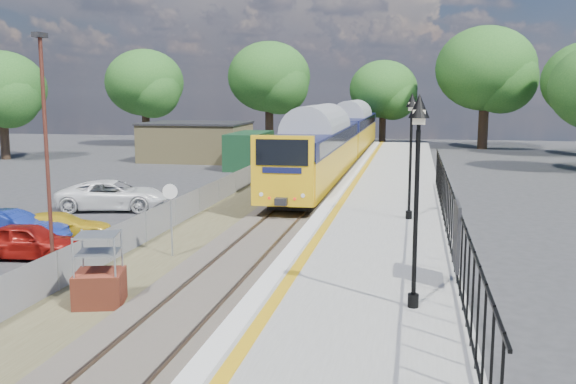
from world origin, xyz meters
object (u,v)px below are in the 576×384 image
(car_yellow, at_px, (61,227))
(car_white, at_px, (113,195))
(train, at_px, (339,136))
(speed_sign, at_px, (171,209))
(car_red, at_px, (29,241))
(brick_plinth, at_px, (99,271))
(victorian_lamp_south, at_px, (418,152))
(carpark_lamp, at_px, (46,139))
(victorian_lamp_north, at_px, (411,127))
(car_blue, at_px, (11,230))

(car_yellow, distance_m, car_white, 6.54)
(train, bearing_deg, speed_sign, -95.34)
(car_red, bearing_deg, speed_sign, -82.61)
(speed_sign, height_order, car_red, speed_sign)
(brick_plinth, distance_m, car_yellow, 8.16)
(victorian_lamp_south, xyz_separation_m, carpark_lamp, (-11.06, 3.98, -0.16))
(victorian_lamp_north, height_order, car_red, victorian_lamp_north)
(car_yellow, bearing_deg, train, -41.01)
(speed_sign, distance_m, car_white, 9.97)
(speed_sign, bearing_deg, train, 77.43)
(victorian_lamp_south, xyz_separation_m, train, (-5.50, 32.95, -1.96))
(victorian_lamp_south, relative_size, train, 0.11)
(victorian_lamp_north, distance_m, carpark_lamp, 12.42)
(victorian_lamp_south, bearing_deg, car_red, 157.75)
(car_white, bearing_deg, carpark_lamp, -176.45)
(victorian_lamp_south, bearing_deg, car_yellow, 149.38)
(carpark_lamp, distance_m, car_blue, 5.25)
(car_yellow, bearing_deg, victorian_lamp_south, -145.29)
(speed_sign, relative_size, carpark_lamp, 0.35)
(train, relative_size, car_blue, 10.16)
(train, bearing_deg, victorian_lamp_south, -80.52)
(victorian_lamp_south, height_order, car_blue, victorian_lamp_south)
(victorian_lamp_north, bearing_deg, speed_sign, -154.10)
(brick_plinth, height_order, carpark_lamp, carpark_lamp)
(brick_plinth, height_order, car_blue, brick_plinth)
(train, height_order, car_red, train)
(victorian_lamp_south, bearing_deg, train, 99.48)
(victorian_lamp_north, bearing_deg, brick_plinth, -131.37)
(victorian_lamp_north, bearing_deg, car_red, -158.84)
(victorian_lamp_south, distance_m, car_red, 14.16)
(car_yellow, bearing_deg, speed_sign, -130.91)
(car_red, bearing_deg, car_yellow, 0.98)
(speed_sign, height_order, car_blue, speed_sign)
(car_blue, xyz_separation_m, car_white, (0.14, 7.68, 0.04))
(speed_sign, bearing_deg, victorian_lamp_south, -45.06)
(victorian_lamp_south, relative_size, car_yellow, 1.22)
(victorian_lamp_south, bearing_deg, speed_sign, 142.17)
(carpark_lamp, height_order, car_yellow, carpark_lamp)
(victorian_lamp_south, distance_m, speed_sign, 10.46)
(victorian_lamp_north, relative_size, car_yellow, 1.22)
(victorian_lamp_south, relative_size, victorian_lamp_north, 1.00)
(victorian_lamp_south, distance_m, brick_plinth, 8.75)
(car_red, height_order, car_yellow, car_red)
(brick_plinth, height_order, car_white, brick_plinth)
(car_blue, xyz_separation_m, car_yellow, (1.24, 1.23, -0.11))
(victorian_lamp_south, xyz_separation_m, speed_sign, (-8.00, 6.21, -2.61))
(speed_sign, xyz_separation_m, car_white, (-6.02, 7.88, -0.98))
(car_white, bearing_deg, train, -37.08)
(victorian_lamp_north, bearing_deg, train, 103.00)
(speed_sign, height_order, car_white, speed_sign)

